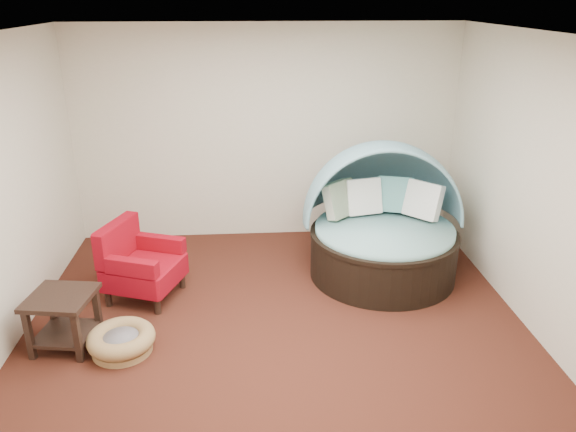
{
  "coord_description": "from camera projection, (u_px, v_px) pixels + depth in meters",
  "views": [
    {
      "loc": [
        -0.24,
        -4.71,
        3.12
      ],
      "look_at": [
        0.15,
        0.6,
        1.0
      ],
      "focal_mm": 35.0,
      "sensor_mm": 36.0,
      "label": 1
    }
  ],
  "objects": [
    {
      "name": "floor",
      "position": [
        278.0,
        333.0,
        5.53
      ],
      "size": [
        5.0,
        5.0,
        0.0
      ],
      "primitive_type": "plane",
      "color": "#411C12",
      "rests_on": "ground"
    },
    {
      "name": "wall_back",
      "position": [
        266.0,
        134.0,
        7.33
      ],
      "size": [
        5.0,
        0.0,
        5.0
      ],
      "primitive_type": "plane",
      "rotation": [
        1.57,
        0.0,
        0.0
      ],
      "color": "beige",
      "rests_on": "floor"
    },
    {
      "name": "wall_front",
      "position": [
        304.0,
        377.0,
        2.69
      ],
      "size": [
        5.0,
        0.0,
        5.0
      ],
      "primitive_type": "plane",
      "rotation": [
        -1.57,
        0.0,
        0.0
      ],
      "color": "beige",
      "rests_on": "floor"
    },
    {
      "name": "wall_right",
      "position": [
        547.0,
        193.0,
        5.18
      ],
      "size": [
        0.0,
        5.0,
        5.0
      ],
      "primitive_type": "plane",
      "rotation": [
        1.57,
        0.0,
        -1.57
      ],
      "color": "beige",
      "rests_on": "floor"
    },
    {
      "name": "ceiling",
      "position": [
        275.0,
        36.0,
        4.49
      ],
      "size": [
        5.0,
        5.0,
        0.0
      ],
      "primitive_type": "plane",
      "rotation": [
        3.14,
        0.0,
        0.0
      ],
      "color": "white",
      "rests_on": "wall_back"
    },
    {
      "name": "canopy_daybed",
      "position": [
        383.0,
        215.0,
        6.5
      ],
      "size": [
        1.88,
        1.77,
        1.56
      ],
      "rotation": [
        0.0,
        0.0,
        -0.04
      ],
      "color": "black",
      "rests_on": "floor"
    },
    {
      "name": "pet_basket",
      "position": [
        121.0,
        340.0,
        5.21
      ],
      "size": [
        0.79,
        0.79,
        0.22
      ],
      "rotation": [
        0.0,
        0.0,
        -0.31
      ],
      "color": "olive",
      "rests_on": "floor"
    },
    {
      "name": "red_armchair",
      "position": [
        139.0,
        264.0,
        6.07
      ],
      "size": [
        0.93,
        0.93,
        0.85
      ],
      "rotation": [
        0.0,
        0.0,
        -0.35
      ],
      "color": "black",
      "rests_on": "floor"
    },
    {
      "name": "side_table",
      "position": [
        63.0,
        313.0,
        5.2
      ],
      "size": [
        0.65,
        0.65,
        0.54
      ],
      "rotation": [
        0.0,
        0.0,
        -0.16
      ],
      "color": "black",
      "rests_on": "floor"
    }
  ]
}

